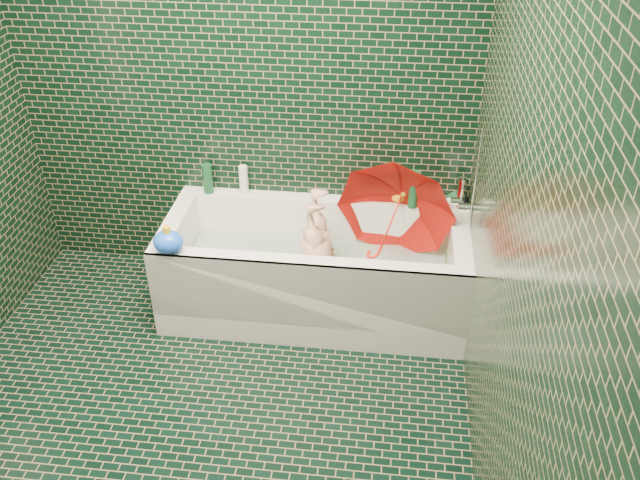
# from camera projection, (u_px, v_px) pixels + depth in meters

# --- Properties ---
(floor) EXTENTS (2.80, 2.80, 0.00)m
(floor) POSITION_uv_depth(u_px,v_px,m) (195.00, 432.00, 3.23)
(floor) COLOR black
(floor) RESTS_ON ground
(wall_back) EXTENTS (2.80, 0.00, 2.80)m
(wall_back) POSITION_uv_depth(u_px,v_px,m) (242.00, 77.00, 3.70)
(wall_back) COLOR black
(wall_back) RESTS_ON floor
(wall_right) EXTENTS (0.00, 2.80, 2.80)m
(wall_right) POSITION_uv_depth(u_px,v_px,m) (514.00, 228.00, 2.41)
(wall_right) COLOR black
(wall_right) RESTS_ON floor
(bathtub) EXTENTS (1.70, 0.75, 0.55)m
(bathtub) POSITION_uv_depth(u_px,v_px,m) (315.00, 278.00, 3.90)
(bathtub) COLOR white
(bathtub) RESTS_ON floor
(bath_mat) EXTENTS (1.35, 0.47, 0.01)m
(bath_mat) POSITION_uv_depth(u_px,v_px,m) (315.00, 284.00, 3.95)
(bath_mat) COLOR green
(bath_mat) RESTS_ON bathtub
(water) EXTENTS (1.48, 0.53, 0.00)m
(water) POSITION_uv_depth(u_px,v_px,m) (315.00, 264.00, 3.87)
(water) COLOR silver
(water) RESTS_ON bathtub
(faucet) EXTENTS (0.18, 0.19, 0.55)m
(faucet) POSITION_uv_depth(u_px,v_px,m) (470.00, 202.00, 3.52)
(faucet) COLOR silver
(faucet) RESTS_ON wall_right
(child) EXTENTS (0.93, 0.41, 0.28)m
(child) POSITION_uv_depth(u_px,v_px,m) (321.00, 267.00, 3.82)
(child) COLOR tan
(child) RESTS_ON bathtub
(umbrella) EXTENTS (0.95, 0.82, 0.88)m
(umbrella) POSITION_uv_depth(u_px,v_px,m) (391.00, 223.00, 3.73)
(umbrella) COLOR red
(umbrella) RESTS_ON bathtub
(soap_bottle_a) EXTENTS (0.11, 0.11, 0.24)m
(soap_bottle_a) POSITION_uv_depth(u_px,v_px,m) (450.00, 208.00, 3.90)
(soap_bottle_a) COLOR white
(soap_bottle_a) RESTS_ON bathtub
(soap_bottle_b) EXTENTS (0.09, 0.10, 0.17)m
(soap_bottle_b) POSITION_uv_depth(u_px,v_px,m) (459.00, 205.00, 3.93)
(soap_bottle_b) COLOR #4C1F77
(soap_bottle_b) RESTS_ON bathtub
(soap_bottle_c) EXTENTS (0.15, 0.15, 0.18)m
(soap_bottle_c) POSITION_uv_depth(u_px,v_px,m) (457.00, 207.00, 3.91)
(soap_bottle_c) COLOR #134425
(soap_bottle_c) RESTS_ON bathtub
(bottle_right_tall) EXTENTS (0.06, 0.06, 0.23)m
(bottle_right_tall) POSITION_uv_depth(u_px,v_px,m) (414.00, 189.00, 3.86)
(bottle_right_tall) COLOR #134425
(bottle_right_tall) RESTS_ON bathtub
(bottle_right_pump) EXTENTS (0.06, 0.06, 0.20)m
(bottle_right_pump) POSITION_uv_depth(u_px,v_px,m) (461.00, 194.00, 3.84)
(bottle_right_pump) COLOR silver
(bottle_right_pump) RESTS_ON bathtub
(bottle_left_tall) EXTENTS (0.08, 0.08, 0.18)m
(bottle_left_tall) POSITION_uv_depth(u_px,v_px,m) (208.00, 179.00, 4.01)
(bottle_left_tall) COLOR #134425
(bottle_left_tall) RESTS_ON bathtub
(bottle_left_short) EXTENTS (0.07, 0.07, 0.18)m
(bottle_left_short) POSITION_uv_depth(u_px,v_px,m) (244.00, 180.00, 4.00)
(bottle_left_short) COLOR white
(bottle_left_short) RESTS_ON bathtub
(rubber_duck) EXTENTS (0.11, 0.10, 0.09)m
(rubber_duck) POSITION_uv_depth(u_px,v_px,m) (399.00, 197.00, 3.93)
(rubber_duck) COLOR yellow
(rubber_duck) RESTS_ON bathtub
(bath_toy) EXTENTS (0.18, 0.16, 0.16)m
(bath_toy) POSITION_uv_depth(u_px,v_px,m) (168.00, 242.00, 3.48)
(bath_toy) COLOR blue
(bath_toy) RESTS_ON bathtub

